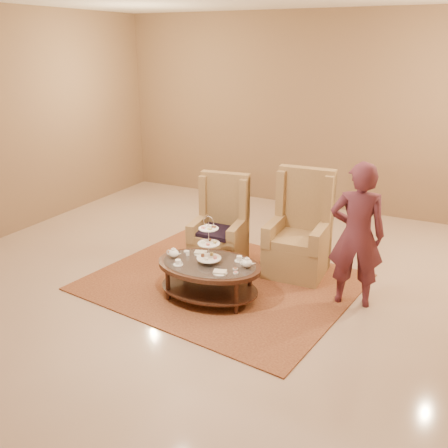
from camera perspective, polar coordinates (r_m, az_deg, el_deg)
The scene contains 8 objects.
ground at distance 6.27m, azimuth -0.45°, elevation -7.95°, with size 8.00×8.00×0.00m, color #C0A68F.
ceiling at distance 6.27m, azimuth -0.45°, elevation -7.95°, with size 8.00×8.00×0.02m, color white.
wall_back at distance 9.35m, azimuth 11.11°, elevation 12.32°, with size 8.00×0.04×3.50m, color #8C6C4C.
rug at distance 6.53m, azimuth -0.16°, elevation -6.63°, with size 3.51×3.05×0.02m.
tea_table at distance 5.98m, azimuth -1.72°, elevation -5.25°, with size 1.34×0.97×1.07m.
armchair_left at distance 6.93m, azimuth -0.40°, elevation -1.21°, with size 0.77×0.79×1.27m.
armchair_right at distance 6.75m, azimuth 8.62°, elevation -1.69°, with size 0.78×0.81×1.40m.
person at distance 5.90m, azimuth 14.94°, elevation -1.27°, with size 0.72×0.56×1.73m.
Camera 1 is at (2.55, -4.92, 2.93)m, focal length 40.00 mm.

